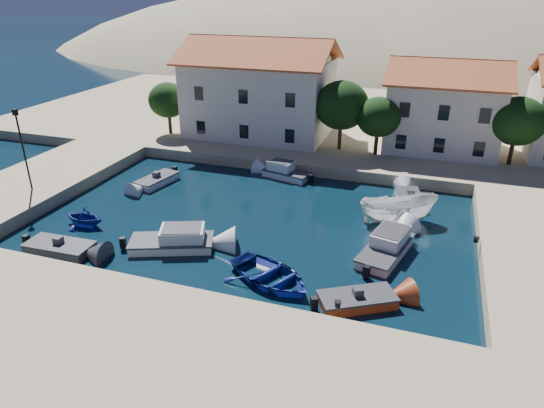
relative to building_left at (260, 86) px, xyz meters
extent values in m
plane|color=black|center=(6.00, -28.00, -5.94)|extent=(400.00, 400.00, 0.00)
cube|color=tan|center=(6.00, -34.00, -5.44)|extent=(52.00, 12.00, 1.00)
cube|color=tan|center=(-13.00, -18.00, -5.44)|extent=(8.00, 20.00, 1.00)
cube|color=tan|center=(8.00, 10.00, -5.44)|extent=(80.00, 36.00, 1.00)
ellipsoid|color=tan|center=(-4.00, 82.00, -25.94)|extent=(198.00, 126.00, 72.00)
ellipsoid|color=tan|center=(41.00, 102.00, -30.94)|extent=(220.00, 176.00, 99.00)
cube|color=beige|center=(0.00, 0.00, -1.19)|extent=(14.00, 9.00, 7.50)
pyramid|color=#AA4526|center=(0.00, 0.00, 3.66)|extent=(14.70, 9.45, 2.20)
cube|color=beige|center=(18.00, 1.00, -1.69)|extent=(10.00, 8.00, 6.50)
pyramid|color=#AA4526|center=(18.00, 1.00, 2.46)|extent=(10.50, 8.40, 1.80)
cylinder|color=#382314|center=(-9.00, -3.00, -3.69)|extent=(0.36, 0.36, 2.50)
ellipsoid|color=black|center=(-9.00, -3.00, -1.44)|extent=(4.00, 4.00, 3.60)
cylinder|color=#382314|center=(9.00, -2.50, -3.44)|extent=(0.36, 0.36, 3.00)
ellipsoid|color=black|center=(9.00, -2.50, -0.74)|extent=(5.00, 5.00, 4.50)
cylinder|color=#382314|center=(12.50, -3.00, -3.69)|extent=(0.36, 0.36, 2.50)
ellipsoid|color=black|center=(12.50, -3.00, -1.44)|extent=(4.00, 4.00, 3.60)
cylinder|color=#382314|center=(24.00, -2.00, -3.56)|extent=(0.36, 0.36, 2.75)
ellipsoid|color=black|center=(24.00, -2.00, -1.09)|extent=(4.60, 4.60, 4.14)
cylinder|color=black|center=(-11.50, -20.00, -1.94)|extent=(0.14, 0.14, 6.00)
cube|color=black|center=(-11.50, -20.00, 1.06)|extent=(0.35, 0.25, 0.45)
cylinder|color=black|center=(14.00, -27.20, -4.79)|extent=(0.36, 0.36, 0.30)
cylinder|color=black|center=(20.70, -18.00, -4.79)|extent=(0.36, 0.36, 0.30)
cube|color=#38383D|center=(-4.02, -25.86, -5.69)|extent=(4.26, 2.02, 0.90)
cube|color=#38383D|center=(-4.02, -25.86, -5.36)|extent=(4.36, 2.06, 0.10)
cube|color=#38383D|center=(-4.02, -25.86, -5.14)|extent=(0.52, 0.52, 0.50)
cube|color=white|center=(2.41, -23.11, -5.69)|extent=(5.59, 3.92, 0.90)
cube|color=#38383D|center=(2.41, -23.11, -5.36)|extent=(5.71, 4.00, 0.10)
cube|color=white|center=(2.41, -23.11, -4.99)|extent=(3.21, 2.73, 0.90)
imported|color=navy|center=(9.66, -24.76, -5.94)|extent=(6.62, 5.90, 1.13)
cube|color=#9B3416|center=(14.70, -25.35, -5.69)|extent=(4.28, 3.51, 0.90)
cube|color=#38383D|center=(14.70, -25.35, -5.36)|extent=(4.38, 3.59, 0.10)
cube|color=#38383D|center=(14.70, -25.35, -5.14)|extent=(0.68, 0.68, 0.50)
cube|color=white|center=(15.48, -19.64, -5.69)|extent=(3.23, 5.48, 0.90)
cube|color=#38383D|center=(15.48, -19.64, -5.36)|extent=(3.30, 5.60, 0.10)
cube|color=white|center=(15.48, -19.64, -4.99)|extent=(2.36, 3.06, 0.90)
imported|color=white|center=(15.72, -14.58, -5.94)|extent=(5.94, 4.19, 2.15)
cube|color=white|center=(16.33, -10.92, -5.69)|extent=(2.63, 4.02, 0.90)
cube|color=#38383D|center=(16.33, -10.92, -5.36)|extent=(2.68, 4.11, 0.10)
cube|color=#38383D|center=(16.33, -10.92, -5.14)|extent=(0.61, 0.61, 0.50)
imported|color=navy|center=(-4.98, -22.25, -5.94)|extent=(3.12, 2.72, 1.60)
cube|color=white|center=(-4.25, -13.82, -5.69)|extent=(2.41, 4.08, 0.90)
cube|color=#38383D|center=(-4.25, -13.82, -5.36)|extent=(2.46, 4.18, 0.10)
cube|color=#38383D|center=(-4.25, -13.82, -5.14)|extent=(0.59, 0.59, 0.50)
cube|color=white|center=(5.73, -9.00, -5.69)|extent=(4.31, 2.61, 0.90)
cube|color=#38383D|center=(5.73, -9.00, -5.36)|extent=(4.41, 2.67, 0.10)
cube|color=white|center=(5.73, -9.00, -4.99)|extent=(2.41, 1.91, 0.90)
camera|label=1|loc=(17.24, -46.74, 9.56)|focal=32.00mm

